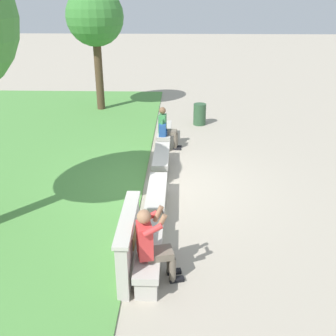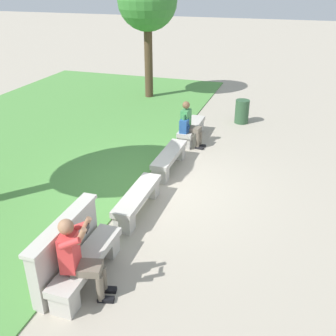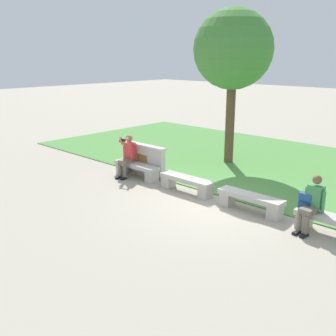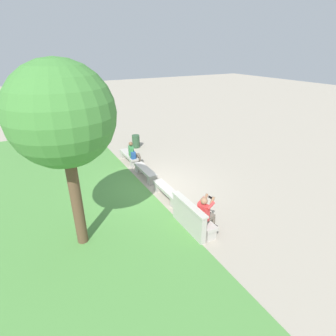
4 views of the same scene
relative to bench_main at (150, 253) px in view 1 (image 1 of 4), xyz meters
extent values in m
plane|color=#A89E8C|center=(3.09, 0.00, -0.29)|extent=(80.00, 80.00, 0.00)
cube|color=#B7B2A8|center=(0.00, 0.00, 0.10)|extent=(1.71, 0.40, 0.12)
cube|color=#B7B2A8|center=(-0.68, 0.00, -0.13)|extent=(0.28, 0.34, 0.33)
cube|color=#B7B2A8|center=(0.68, 0.00, -0.13)|extent=(0.28, 0.34, 0.33)
cube|color=#B7B2A8|center=(2.06, 0.00, 0.10)|extent=(1.71, 0.40, 0.12)
cube|color=#B7B2A8|center=(1.39, 0.00, -0.13)|extent=(0.28, 0.34, 0.33)
cube|color=#B7B2A8|center=(2.74, 0.00, -0.13)|extent=(0.28, 0.34, 0.33)
cube|color=#B7B2A8|center=(4.13, 0.00, 0.10)|extent=(1.71, 0.40, 0.12)
cube|color=#B7B2A8|center=(3.45, 0.00, -0.13)|extent=(0.28, 0.34, 0.33)
cube|color=#B7B2A8|center=(4.80, 0.00, -0.13)|extent=(0.28, 0.34, 0.33)
cube|color=#B7B2A8|center=(6.19, 0.00, 0.10)|extent=(1.71, 0.40, 0.12)
cube|color=#B7B2A8|center=(5.51, 0.00, -0.13)|extent=(0.28, 0.34, 0.33)
cube|color=#B7B2A8|center=(6.87, 0.00, -0.13)|extent=(0.28, 0.34, 0.33)
cube|color=#B7B2A8|center=(0.00, 0.34, 0.18)|extent=(1.67, 0.18, 0.95)
cube|color=beige|center=(0.00, 0.34, 0.69)|extent=(1.73, 0.24, 0.06)
cube|color=brown|center=(0.00, 0.24, 0.30)|extent=(0.44, 0.02, 0.22)
cube|color=black|center=(-0.34, -0.46, -0.26)|extent=(0.15, 0.26, 0.06)
cylinder|color=#6B6051|center=(-0.35, -0.39, -0.05)|extent=(0.11, 0.11, 0.42)
cube|color=black|center=(-0.14, -0.41, -0.26)|extent=(0.15, 0.26, 0.06)
cylinder|color=#6B6051|center=(-0.16, -0.34, -0.05)|extent=(0.11, 0.11, 0.42)
cube|color=#6B6051|center=(-0.30, -0.18, 0.22)|extent=(0.39, 0.48, 0.12)
cube|color=#D83838|center=(-0.36, 0.04, 0.50)|extent=(0.38, 0.29, 0.56)
sphere|color=#9E7051|center=(-0.36, 0.04, 0.92)|extent=(0.22, 0.22, 0.22)
cylinder|color=#D83838|center=(-0.52, -0.10, 0.79)|extent=(0.16, 0.32, 0.21)
cylinder|color=#9E7051|center=(-0.42, -0.22, 0.87)|extent=(0.10, 0.19, 0.27)
cylinder|color=#D83838|center=(-0.15, -0.01, 0.79)|extent=(0.16, 0.32, 0.21)
cylinder|color=#9E7051|center=(-0.18, -0.16, 0.87)|extent=(0.14, 0.20, 0.27)
cube|color=black|center=(-0.29, -0.25, 0.91)|extent=(0.15, 0.05, 0.08)
cube|color=black|center=(5.55, -0.41, -0.26)|extent=(0.13, 0.23, 0.06)
cylinder|color=#6B6051|center=(5.56, -0.35, -0.05)|extent=(0.10, 0.10, 0.42)
cube|color=black|center=(5.73, -0.43, -0.26)|extent=(0.13, 0.23, 0.06)
cylinder|color=#6B6051|center=(5.73, -0.37, -0.05)|extent=(0.10, 0.10, 0.42)
cube|color=#6B6051|center=(5.67, -0.18, 0.22)|extent=(0.33, 0.43, 0.12)
cube|color=#3D894C|center=(5.69, 0.04, 0.48)|extent=(0.34, 0.24, 0.52)
sphere|color=brown|center=(5.69, 0.04, 0.87)|extent=(0.20, 0.20, 0.20)
cylinder|color=#3D894C|center=(5.49, 0.04, 0.43)|extent=(0.08, 0.08, 0.48)
cylinder|color=#3D894C|center=(5.89, 0.00, 0.43)|extent=(0.08, 0.08, 0.48)
cube|color=#234C8C|center=(5.51, 0.03, 0.34)|extent=(0.28, 0.20, 0.36)
cube|color=navy|center=(5.51, -0.08, 0.27)|extent=(0.20, 0.06, 0.16)
torus|color=black|center=(5.51, 0.03, 0.54)|extent=(0.10, 0.02, 0.10)
cylinder|color=#4C3826|center=(9.94, 2.71, 1.14)|extent=(0.31, 0.31, 2.87)
sphere|color=#387A33|center=(9.94, 2.71, 3.21)|extent=(2.13, 2.13, 2.13)
cylinder|color=#2D5133|center=(8.05, -1.17, 0.08)|extent=(0.44, 0.44, 0.75)
camera|label=1|loc=(-5.41, -0.48, 3.96)|focal=42.00mm
camera|label=2|loc=(-4.14, -2.65, 3.98)|focal=42.00mm
camera|label=3|loc=(8.84, -7.95, 3.40)|focal=42.00mm
camera|label=4|loc=(-5.76, 4.26, 5.13)|focal=28.00mm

